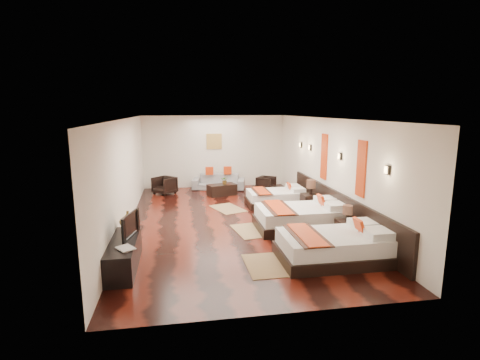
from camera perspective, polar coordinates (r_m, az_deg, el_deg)
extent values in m
cube|color=black|center=(10.22, -1.27, -6.40)|extent=(5.50, 9.50, 0.01)
cube|color=white|center=(9.76, -1.34, 9.49)|extent=(5.50, 9.50, 0.01)
cube|color=silver|center=(14.57, -4.01, 4.42)|extent=(5.50, 0.01, 2.80)
cube|color=silver|center=(9.89, -17.28, 0.86)|extent=(0.01, 9.50, 2.80)
cube|color=silver|center=(10.64, 13.52, 1.74)|extent=(0.01, 9.50, 2.80)
cube|color=black|center=(10.10, 14.84, -4.32)|extent=(0.08, 6.60, 0.90)
cube|color=black|center=(7.93, 14.25, -11.10)|extent=(2.24, 1.39, 0.23)
cube|color=white|center=(7.83, 14.34, -9.21)|extent=(2.13, 1.28, 0.32)
cube|color=red|center=(7.96, 17.98, -6.88)|extent=(0.17, 0.34, 0.34)
cube|color=#38190F|center=(7.56, 10.29, -8.40)|extent=(0.59, 1.41, 0.02)
cube|color=red|center=(7.55, 10.29, -8.28)|extent=(0.41, 1.41, 0.02)
cube|color=black|center=(9.73, 9.36, -6.71)|extent=(2.30, 1.42, 0.24)
cube|color=white|center=(9.65, 9.41, -5.10)|extent=(2.19, 1.31, 0.33)
cube|color=red|center=(9.76, 12.50, -3.23)|extent=(0.17, 0.35, 0.35)
cube|color=#38190F|center=(9.43, 5.97, -4.29)|extent=(0.60, 1.44, 0.02)
cube|color=red|center=(9.42, 5.98, -4.19)|extent=(0.42, 1.44, 0.02)
cube|color=black|center=(11.98, 5.59, -3.36)|extent=(1.87, 1.16, 0.20)
cube|color=white|center=(11.92, 5.61, -2.28)|extent=(1.78, 1.07, 0.27)
cube|color=red|center=(12.00, 7.68, -1.08)|extent=(0.14, 0.28, 0.29)
cube|color=#38190F|center=(11.78, 3.33, -1.71)|extent=(0.49, 1.17, 0.02)
cube|color=red|center=(11.77, 3.33, -1.65)|extent=(0.34, 1.17, 0.02)
cube|color=black|center=(9.09, 16.14, -7.51)|extent=(0.43, 0.43, 0.48)
cylinder|color=black|center=(8.99, 16.25, -5.49)|extent=(0.08, 0.08, 0.19)
cylinder|color=#3F2619|center=(8.94, 16.31, -4.44)|extent=(0.23, 0.23, 0.21)
cube|color=black|center=(11.21, 10.84, -3.56)|extent=(0.50, 0.50, 0.56)
cylinder|color=black|center=(11.12, 10.91, -1.61)|extent=(0.09, 0.09, 0.22)
cylinder|color=#3F2619|center=(11.07, 10.95, -0.60)|extent=(0.27, 0.27, 0.25)
cube|color=olive|center=(7.50, 3.90, -13.00)|extent=(0.76, 1.21, 0.01)
cube|color=olive|center=(9.45, 1.64, -7.82)|extent=(0.94, 1.31, 0.01)
cube|color=olive|center=(11.47, -1.91, -4.43)|extent=(1.12, 1.39, 0.01)
cube|color=black|center=(7.62, -17.50, -10.91)|extent=(0.50, 1.80, 0.55)
imported|color=black|center=(7.64, -17.15, -6.69)|extent=(0.31, 0.86, 0.49)
imported|color=black|center=(7.03, -18.22, -10.29)|extent=(0.40, 0.43, 0.03)
imported|color=brown|center=(8.22, -16.95, -5.88)|extent=(0.46, 0.46, 0.37)
imported|color=gray|center=(14.21, -3.32, -0.27)|extent=(2.09, 1.19, 0.58)
imported|color=black|center=(13.63, -11.61, -0.83)|extent=(0.98, 0.97, 0.64)
imported|color=black|center=(13.88, 4.08, -0.59)|extent=(0.85, 0.85, 0.56)
cube|color=black|center=(13.21, -2.82, -1.52)|extent=(1.11, 0.78, 0.40)
imported|color=#225B1E|center=(13.15, -2.37, -0.02)|extent=(0.29, 0.26, 0.29)
cube|color=#D86014|center=(8.89, 18.25, 1.68)|extent=(0.04, 0.40, 1.30)
cube|color=#D86014|center=(10.86, 12.88, 3.55)|extent=(0.04, 0.40, 1.30)
cube|color=black|center=(7.92, 21.86, 1.46)|extent=(0.06, 0.12, 0.18)
cube|color=#FFD18C|center=(7.90, 21.67, 1.46)|extent=(0.02, 0.10, 0.14)
cube|color=black|center=(9.84, 15.23, 3.57)|extent=(0.06, 0.12, 0.18)
cube|color=#FFD18C|center=(9.83, 15.07, 3.57)|extent=(0.02, 0.10, 0.14)
cube|color=black|center=(11.86, 10.80, 4.96)|extent=(0.06, 0.12, 0.18)
cube|color=#FFD18C|center=(11.85, 10.67, 4.96)|extent=(0.02, 0.10, 0.14)
cube|color=black|center=(12.70, 9.40, 5.39)|extent=(0.06, 0.12, 0.18)
cube|color=#FFD18C|center=(12.69, 9.27, 5.39)|extent=(0.02, 0.10, 0.14)
cube|color=#AD873F|center=(14.51, -4.02, 5.98)|extent=(0.60, 0.04, 0.60)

